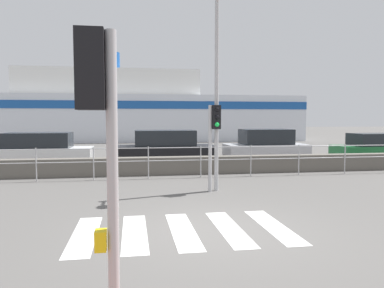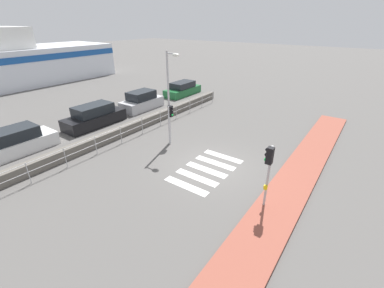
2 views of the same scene
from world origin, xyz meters
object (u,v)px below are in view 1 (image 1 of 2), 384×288
(traffic_light_far, at_px, (214,128))
(parked_car_white, at_px, (39,152))
(streetlamp, at_px, (218,69))
(parked_car_green, at_px, (377,149))
(ferry_boat, at_px, (140,112))
(parked_car_silver, at_px, (266,148))
(traffic_light_near, at_px, (99,124))
(parked_car_black, at_px, (165,150))

(traffic_light_far, height_order, parked_car_white, traffic_light_far)
(streetlamp, relative_size, parked_car_green, 1.28)
(traffic_light_far, distance_m, parked_car_green, 12.08)
(ferry_boat, distance_m, parked_car_green, 22.68)
(traffic_light_far, height_order, parked_car_silver, traffic_light_far)
(streetlamp, xyz_separation_m, parked_car_silver, (3.92, 6.70, -2.83))
(traffic_light_far, distance_m, ferry_boat, 26.19)
(traffic_light_near, height_order, parked_car_green, traffic_light_near)
(streetlamp, height_order, parked_car_silver, streetlamp)
(traffic_light_near, height_order, parked_car_silver, traffic_light_near)
(streetlamp, bearing_deg, traffic_light_near, -110.74)
(parked_car_green, bearing_deg, ferry_boat, 120.60)
(parked_car_black, distance_m, parked_car_silver, 4.86)
(traffic_light_near, relative_size, streetlamp, 0.51)
(traffic_light_far, height_order, parked_car_black, traffic_light_far)
(traffic_light_near, distance_m, parked_car_white, 14.40)
(streetlamp, bearing_deg, parked_car_white, 133.97)
(traffic_light_far, distance_m, parked_car_white, 9.31)
(traffic_light_far, relative_size, streetlamp, 0.44)
(streetlamp, distance_m, parked_car_white, 9.74)
(traffic_light_far, relative_size, parked_car_silver, 0.64)
(traffic_light_near, bearing_deg, parked_car_black, 82.72)
(traffic_light_far, bearing_deg, parked_car_silver, 58.94)
(parked_car_green, bearing_deg, traffic_light_far, -146.12)
(ferry_boat, distance_m, parked_car_white, 20.14)
(traffic_light_near, distance_m, streetlamp, 7.76)
(parked_car_black, bearing_deg, parked_car_silver, 0.00)
(parked_car_white, bearing_deg, traffic_light_far, -46.51)
(traffic_light_near, bearing_deg, parked_car_silver, 64.40)
(traffic_light_near, relative_size, parked_car_white, 0.63)
(ferry_boat, distance_m, parked_car_black, 19.56)
(parked_car_silver, xyz_separation_m, parked_car_green, (5.94, -0.00, -0.10))
(traffic_light_near, relative_size, parked_car_green, 0.65)
(parked_car_silver, bearing_deg, traffic_light_near, -115.60)
(streetlamp, height_order, parked_car_white, streetlamp)
(ferry_boat, height_order, parked_car_white, ferry_boat)
(parked_car_white, distance_m, parked_car_black, 5.53)
(traffic_light_far, height_order, parked_car_green, traffic_light_far)
(ferry_boat, height_order, parked_car_silver, ferry_boat)
(traffic_light_far, xyz_separation_m, parked_car_white, (-6.35, 6.70, -1.20))
(ferry_boat, relative_size, parked_car_green, 6.58)
(parked_car_white, relative_size, parked_car_green, 1.03)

